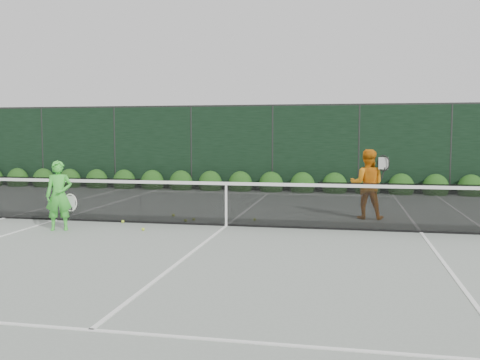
# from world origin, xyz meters

# --- Properties ---
(ground) EXTENTS (80.00, 80.00, 0.00)m
(ground) POSITION_xyz_m (0.00, 0.00, 0.00)
(ground) COLOR gray
(ground) RESTS_ON ground
(tennis_net) EXTENTS (12.90, 0.10, 1.07)m
(tennis_net) POSITION_xyz_m (-0.02, 0.00, 0.53)
(tennis_net) COLOR black
(tennis_net) RESTS_ON ground
(player_woman) EXTENTS (0.67, 0.53, 1.47)m
(player_woman) POSITION_xyz_m (-3.35, -1.16, 0.73)
(player_woman) COLOR green
(player_woman) RESTS_ON ground
(player_man) EXTENTS (0.92, 0.70, 1.66)m
(player_man) POSITION_xyz_m (3.08, 1.65, 0.83)
(player_man) COLOR orange
(player_man) RESTS_ON ground
(court_lines) EXTENTS (11.03, 23.83, 0.01)m
(court_lines) POSITION_xyz_m (0.00, 0.00, 0.01)
(court_lines) COLOR white
(court_lines) RESTS_ON ground
(windscreen_fence) EXTENTS (32.00, 21.07, 3.06)m
(windscreen_fence) POSITION_xyz_m (0.00, -2.71, 1.51)
(windscreen_fence) COLOR black
(windscreen_fence) RESTS_ON ground
(hedge_row) EXTENTS (31.66, 0.65, 0.94)m
(hedge_row) POSITION_xyz_m (-0.00, 7.15, 0.23)
(hedge_row) COLOR #1A3C10
(hedge_row) RESTS_ON ground
(tennis_balls) EXTENTS (2.97, 2.04, 0.07)m
(tennis_balls) POSITION_xyz_m (-1.17, 0.30, 0.03)
(tennis_balls) COLOR #BEDD31
(tennis_balls) RESTS_ON ground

